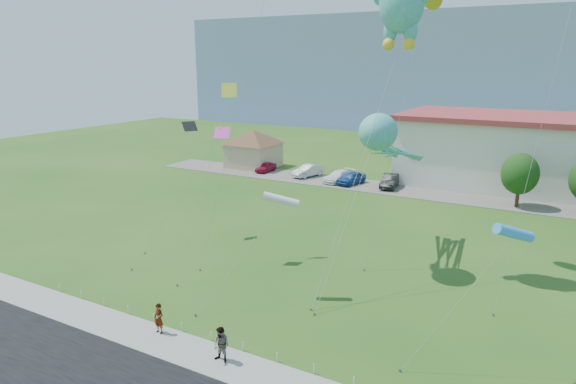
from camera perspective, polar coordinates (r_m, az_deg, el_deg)
The scene contains 20 objects.
ground at distance 28.59m, azimuth -5.21°, elevation -15.44°, with size 160.00×160.00×0.00m, color #214D15.
sidewalk at distance 26.68m, azimuth -8.73°, elevation -17.80°, with size 80.00×2.50×0.10m, color gray.
parking_strip at distance 58.84m, azimuth 14.44°, elevation -0.02°, with size 70.00×6.00×0.06m, color #59544C.
hill_ridge at distance 141.03m, azimuth 24.18°, elevation 12.45°, with size 160.00×50.00×25.00m, color gray.
pavilion at distance 70.64m, azimuth -3.88°, elevation 5.23°, with size 9.20×9.20×5.00m.
rope_fence at distance 27.56m, azimuth -6.82°, elevation -16.12°, with size 26.05×0.05×0.50m.
tree_near at distance 55.52m, azimuth 24.37°, elevation 1.85°, with size 3.60×3.60×5.47m.
pedestrian_left at distance 28.83m, azimuth -14.16°, elevation -13.48°, with size 0.61×0.40×1.66m, color gray.
pedestrian_right at distance 25.82m, azimuth -7.42°, elevation -16.48°, with size 0.87×0.68×1.78m, color gray.
parked_car_red at distance 67.44m, azimuth -2.49°, elevation 2.79°, with size 1.46×3.63×1.24m, color #A91434.
parked_car_silver at distance 64.58m, azimuth 2.23°, elevation 2.39°, with size 1.57×4.51×1.49m, color #B2B1B8.
parked_car_white at distance 61.94m, azimuth 5.67°, elevation 1.76°, with size 1.92×4.73×1.37m, color white.
parked_car_blue at distance 60.97m, azimuth 7.04°, elevation 1.56°, with size 1.73×4.29×1.46m, color #19478D.
parked_car_black at distance 60.07m, azimuth 11.23°, elevation 1.22°, with size 1.60×4.59×1.51m, color black.
octopus_kite at distance 36.49m, azimuth 10.78°, elevation 5.45°, with size 2.51×16.15×10.86m.
small_kite_black at distance 42.44m, azimuth -11.34°, elevation 5.81°, with size 1.29×6.69×9.46m.
small_kite_yellow at distance 37.52m, azimuth -7.20°, elevation 8.81°, with size 1.72×8.44×12.55m.
small_kite_cyan at distance 25.19m, azimuth 23.71°, elevation -4.29°, with size 4.28×4.05×7.14m.
small_kite_pink at distance 36.82m, azimuth -8.40°, elevation 4.90°, with size 4.73×6.31×9.67m.
small_kite_white at distance 31.07m, azimuth -0.84°, elevation -0.96°, with size 2.94×6.45×6.45m.
Camera 1 is at (14.31, -20.29, 14.18)m, focal length 32.00 mm.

